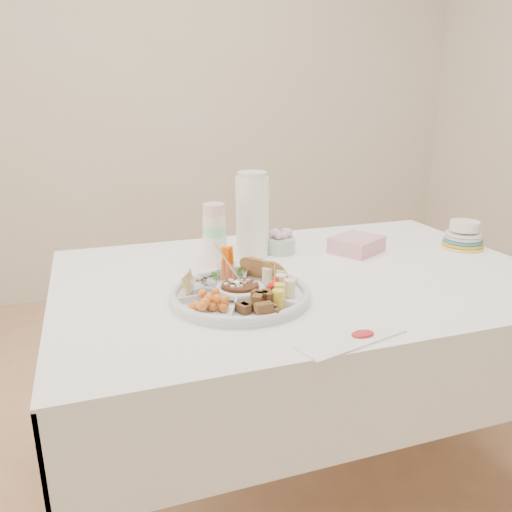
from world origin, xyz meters
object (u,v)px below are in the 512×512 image
object	(u,v)px
party_tray	(240,292)
plate_stack	(463,235)
chair	(492,290)
dining_table	(301,378)
thermos	(252,213)

from	to	relation	value
party_tray	plate_stack	size ratio (longest dim) A/B	2.54
party_tray	chair	bearing A→B (deg)	14.35
dining_table	party_tray	xyz separation A→B (m)	(-0.25, -0.14, 0.40)
dining_table	party_tray	world-z (taller)	party_tray
chair	thermos	xyz separation A→B (m)	(-1.04, 0.08, 0.39)
chair	plate_stack	xyz separation A→B (m)	(-0.27, -0.10, 0.29)
chair	party_tray	world-z (taller)	chair
chair	plate_stack	size ratio (longest dim) A/B	6.96
chair	plate_stack	world-z (taller)	chair
plate_stack	chair	bearing A→B (deg)	19.31
dining_table	thermos	distance (m)	0.59
party_tray	dining_table	bearing A→B (deg)	28.56
chair	thermos	world-z (taller)	thermos
party_tray	plate_stack	world-z (taller)	plate_stack
dining_table	chair	bearing A→B (deg)	10.10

